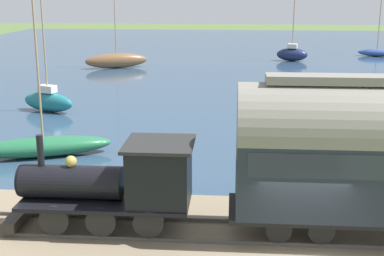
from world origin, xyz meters
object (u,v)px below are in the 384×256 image
Objects in this scene: sailboat_navy at (292,54)px; sailboat_green at (43,146)px; steam_locomotive at (122,180)px; rowboat_mid_harbor at (277,151)px; sailboat_teal at (48,100)px; sailboat_brown at (116,60)px; sailboat_blue at (377,52)px.

sailboat_green is at bearing 169.44° from sailboat_navy.
rowboat_mid_harbor is at bearing -31.23° from steam_locomotive.
steam_locomotive is 0.69× the size of sailboat_green.
sailboat_green is at bearing 33.71° from steam_locomotive.
sailboat_teal is at bearing 25.77° from steam_locomotive.
sailboat_brown is at bearing 20.22° from sailboat_teal.
sailboat_blue is at bearing -21.80° from sailboat_teal.
sailboat_navy is at bearing -2.17° from rowboat_mid_harbor.
sailboat_green is 27.81m from sailboat_brown.
sailboat_blue is at bearing -91.81° from sailboat_brown.
steam_locomotive is 36.68m from sailboat_brown.
steam_locomotive is at bearing 168.81° from sailboat_brown.
sailboat_green is 10.85m from rowboat_mid_harbor.
sailboat_blue is 29.53m from sailboat_brown.
steam_locomotive is at bearing 174.36° from sailboat_blue.
sailboat_teal is 30.69m from sailboat_navy.
rowboat_mid_harbor is at bearing -104.79° from sailboat_green.
sailboat_teal is 0.97× the size of sailboat_brown.
sailboat_navy is 33.47m from rowboat_mid_harbor.
sailboat_green is 9.47m from sailboat_teal.
sailboat_green is 1.06× the size of sailboat_brown.
sailboat_brown is (35.79, 7.92, -1.24)m from steam_locomotive.
rowboat_mid_harbor is (-8.20, -13.68, -0.47)m from sailboat_teal.
steam_locomotive is 10.58m from rowboat_mid_harbor.
sailboat_brown is at bearing 31.28° from rowboat_mid_harbor.
sailboat_green is at bearing 164.22° from sailboat_blue.
sailboat_navy is (25.01, -17.79, 0.07)m from sailboat_teal.
rowboat_mid_harbor is at bearing -99.65° from sailboat_teal.
sailboat_navy is at bearing -93.69° from sailboat_brown.
sailboat_blue is at bearing -22.62° from steam_locomotive.
sailboat_teal is 15.95m from rowboat_mid_harbor.
sailboat_green is 37.16m from sailboat_navy.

